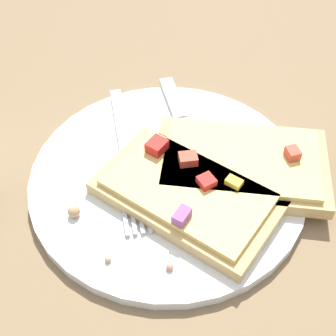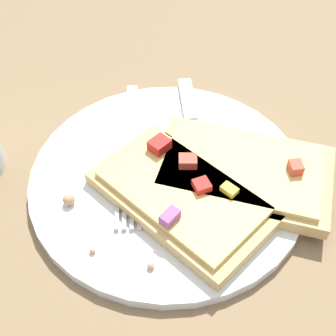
# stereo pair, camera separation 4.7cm
# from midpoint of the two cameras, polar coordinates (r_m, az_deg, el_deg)

# --- Properties ---
(ground_plane) EXTENTS (4.00, 4.00, 0.00)m
(ground_plane) POSITION_cam_midpoint_polar(r_m,az_deg,el_deg) (0.49, -2.76, -1.86)
(ground_plane) COLOR #7F6647
(plate) EXTENTS (0.29, 0.29, 0.01)m
(plate) POSITION_cam_midpoint_polar(r_m,az_deg,el_deg) (0.49, -2.79, -1.41)
(plate) COLOR white
(plate) RESTS_ON ground
(fork) EXTENTS (0.17, 0.15, 0.01)m
(fork) POSITION_cam_midpoint_polar(r_m,az_deg,el_deg) (0.49, -7.74, 0.66)
(fork) COLOR silver
(fork) RESTS_ON plate
(knife) EXTENTS (0.16, 0.13, 0.01)m
(knife) POSITION_cam_midpoint_polar(r_m,az_deg,el_deg) (0.53, -0.79, 5.38)
(knife) COLOR silver
(knife) RESTS_ON plate
(pizza_slice_main) EXTENTS (0.18, 0.11, 0.03)m
(pizza_slice_main) POSITION_cam_midpoint_polar(r_m,az_deg,el_deg) (0.45, -0.67, -3.33)
(pizza_slice_main) COLOR tan
(pizza_slice_main) RESTS_ON plate
(pizza_slice_corner) EXTENTS (0.21, 0.19, 0.03)m
(pizza_slice_corner) POSITION_cam_midpoint_polar(r_m,az_deg,el_deg) (0.48, 6.03, 0.51)
(pizza_slice_corner) COLOR tan
(pizza_slice_corner) RESTS_ON plate
(crumb_scatter) EXTENTS (0.12, 0.11, 0.01)m
(crumb_scatter) POSITION_cam_midpoint_polar(r_m,az_deg,el_deg) (0.45, -11.45, -6.05)
(crumb_scatter) COLOR tan
(crumb_scatter) RESTS_ON plate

